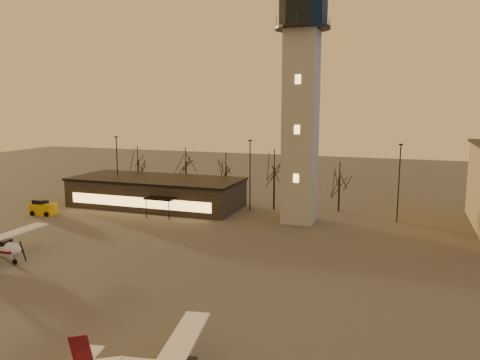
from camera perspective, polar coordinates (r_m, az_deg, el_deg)
The scene contains 6 objects.
ground at distance 34.26m, azimuth -4.30°, elevation -16.77°, with size 220.00×220.00×0.00m, color #494543.
control_tower at distance 59.49m, azimuth 7.47°, elevation 10.38°, with size 6.80×6.80×32.60m.
terminal at distance 70.53m, azimuth -10.16°, elevation -1.47°, with size 25.40×12.20×4.30m.
light_poles at distance 61.10m, azimuth 7.92°, elevation 0.06°, with size 58.50×12.25×10.14m.
tree_row at distance 72.80m, azimuth -1.75°, elevation 2.01°, with size 37.20×9.20×8.80m.
service_cart at distance 69.98m, azimuth -22.87°, elevation -3.26°, with size 3.48×2.36×2.12m.
Camera 1 is at (12.63, -28.11, 14.95)m, focal length 35.00 mm.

